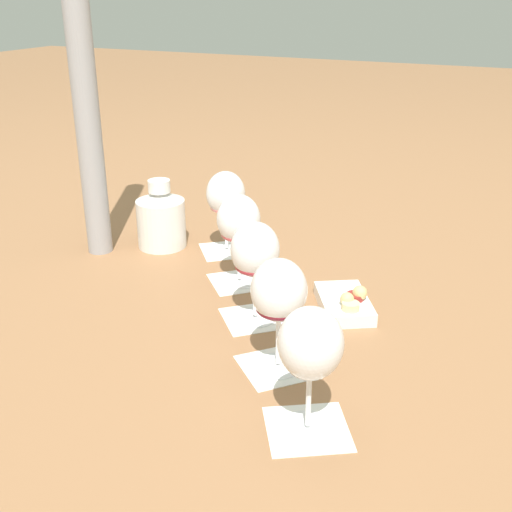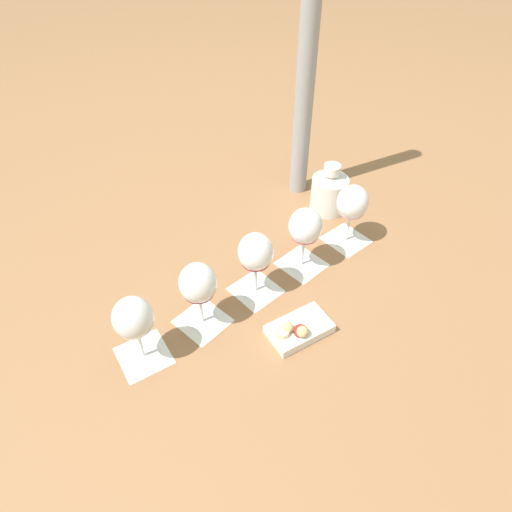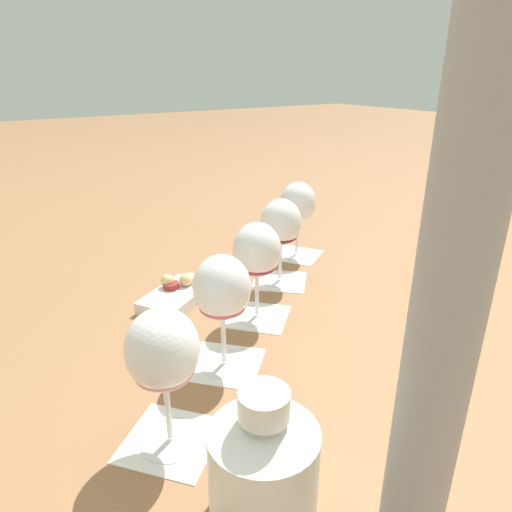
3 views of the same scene
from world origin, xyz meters
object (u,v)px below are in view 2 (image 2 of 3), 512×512
snack_dish (298,329)px  ceramic_vase (329,191)px  umbrella_pole (306,69)px  wine_glass_2 (255,254)px  wine_glass_4 (134,321)px  wine_glass_1 (305,229)px  wine_glass_3 (198,286)px  wine_glass_0 (352,205)px

snack_dish → ceramic_vase: bearing=165.2°
ceramic_vase → umbrella_pole: size_ratio=0.20×
wine_glass_2 → wine_glass_4: bearing=-51.6°
snack_dish → umbrella_pole: 0.68m
wine_glass_1 → wine_glass_3: size_ratio=1.00×
wine_glass_0 → ceramic_vase: (-0.14, -0.04, -0.06)m
wine_glass_0 → snack_dish: bearing=-26.2°
wine_glass_4 → snack_dish: 0.36m
snack_dish → umbrella_pole: size_ratio=0.22×
ceramic_vase → umbrella_pole: (-0.11, -0.08, 0.31)m
wine_glass_3 → umbrella_pole: 0.65m
wine_glass_2 → snack_dish: bearing=35.7°
wine_glass_4 → snack_dish: (-0.06, 0.34, -0.11)m
wine_glass_0 → wine_glass_1: 0.16m
wine_glass_4 → umbrella_pole: umbrella_pole is taller
wine_glass_3 → wine_glass_4: same height
wine_glass_3 → wine_glass_1: bearing=127.4°
wine_glass_0 → ceramic_vase: wine_glass_0 is taller
ceramic_vase → wine_glass_2: bearing=-33.7°
snack_dish → wine_glass_1: bearing=173.3°
wine_glass_0 → wine_glass_2: same height
wine_glass_3 → snack_dish: wine_glass_3 is taller
wine_glass_0 → wine_glass_2: 0.32m
wine_glass_2 → umbrella_pole: 0.53m
wine_glass_0 → wine_glass_4: bearing=-52.8°
wine_glass_0 → wine_glass_3: (0.29, -0.38, -0.00)m
wine_glass_4 → ceramic_vase: size_ratio=1.16×
wine_glass_4 → ceramic_vase: wine_glass_4 is taller
wine_glass_2 → wine_glass_1: bearing=125.9°
wine_glass_1 → wine_glass_4: same height
wine_glass_1 → ceramic_vase: (-0.24, 0.10, -0.06)m
wine_glass_1 → wine_glass_0: bearing=126.1°
wine_glass_1 → ceramic_vase: 0.27m
wine_glass_3 → ceramic_vase: wine_glass_3 is taller
wine_glass_3 → wine_glass_0: bearing=127.0°
wine_glass_2 → ceramic_vase: bearing=146.3°
wine_glass_3 → umbrella_pole: (-0.54, 0.26, 0.26)m
wine_glass_3 → ceramic_vase: size_ratio=1.16×
ceramic_vase → wine_glass_0: bearing=14.0°
wine_glass_3 → ceramic_vase: 0.56m
umbrella_pole → ceramic_vase: bearing=37.1°
wine_glass_1 → wine_glass_3: same height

